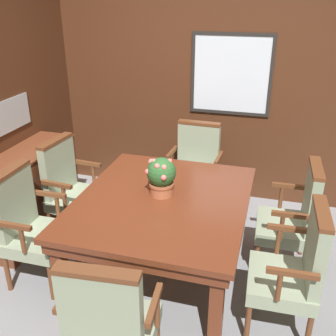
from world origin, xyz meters
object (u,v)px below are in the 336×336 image
at_px(chair_head_far, 196,166).
at_px(potted_plant, 161,176).
at_px(chair_left_far, 70,186).
at_px(chair_right_far, 295,216).
at_px(chair_left_near, 30,224).
at_px(chair_right_near, 295,268).
at_px(chair_head_near, 109,324).
at_px(dining_table, 163,208).
at_px(sideboard_cabinet, 29,193).

height_order(chair_head_far, potted_plant, potted_plant).
bearing_deg(potted_plant, chair_left_far, 164.21).
bearing_deg(chair_right_far, chair_left_near, -72.53).
distance_m(chair_head_far, chair_right_near, 1.81).
distance_m(chair_head_near, potted_plant, 1.26).
xyz_separation_m(chair_left_far, chair_right_near, (2.09, -0.69, 0.00)).
xyz_separation_m(chair_right_far, potted_plant, (-1.08, -0.32, 0.38)).
distance_m(chair_right_far, chair_head_near, 1.84).
relative_size(chair_right_far, potted_plant, 3.11).
bearing_deg(chair_head_near, dining_table, -94.18).
relative_size(chair_head_far, chair_head_near, 1.00).
height_order(chair_head_near, sideboard_cabinet, chair_head_near).
bearing_deg(chair_left_far, chair_left_near, -173.73).
xyz_separation_m(chair_head_far, potted_plant, (-0.06, -1.09, 0.38)).
relative_size(chair_right_far, chair_left_far, 1.00).
xyz_separation_m(chair_head_near, chair_left_far, (-1.07, 1.49, 0.00)).
height_order(chair_left_near, potted_plant, potted_plant).
bearing_deg(chair_right_near, chair_left_near, -91.84).
xyz_separation_m(dining_table, chair_right_near, (1.05, -0.34, -0.12)).
distance_m(potted_plant, sideboard_cabinet, 1.54).
height_order(chair_left_near, chair_head_near, same).
distance_m(chair_head_far, sideboard_cabinet, 1.74).
bearing_deg(chair_left_far, chair_right_near, -103.05).
distance_m(chair_left_far, sideboard_cabinet, 0.44).
bearing_deg(sideboard_cabinet, chair_head_near, -43.66).
distance_m(chair_right_far, chair_left_far, 2.10).
bearing_deg(chair_head_far, dining_table, -88.93).
bearing_deg(dining_table, chair_left_near, -161.06).
bearing_deg(chair_right_far, chair_right_near, -2.07).
bearing_deg(dining_table, sideboard_cabinet, 169.44).
bearing_deg(chair_left_far, sideboard_cabinet, 104.14).
xyz_separation_m(chair_head_far, chair_left_far, (-1.07, -0.80, 0.00)).
xyz_separation_m(chair_left_far, sideboard_cabinet, (-0.43, -0.07, -0.10)).
bearing_deg(dining_table, chair_right_near, -18.13).
bearing_deg(chair_head_far, chair_head_near, -87.75).
distance_m(chair_left_near, potted_plant, 1.15).
xyz_separation_m(chair_right_near, potted_plant, (-1.08, 0.40, 0.38)).
bearing_deg(chair_left_near, chair_head_far, -35.69).
bearing_deg(potted_plant, dining_table, -61.67).
xyz_separation_m(chair_head_near, sideboard_cabinet, (-1.49, 1.42, -0.10)).
distance_m(dining_table, sideboard_cabinet, 1.51).
bearing_deg(chair_left_near, potted_plant, -68.30).
height_order(chair_right_far, chair_left_far, same).
bearing_deg(potted_plant, sideboard_cabinet, 171.34).
distance_m(chair_head_far, potted_plant, 1.16).
bearing_deg(sideboard_cabinet, chair_right_far, 2.19).
xyz_separation_m(chair_head_near, chair_right_near, (1.03, 0.81, 0.00)).
bearing_deg(chair_head_far, chair_right_near, -53.18).
bearing_deg(dining_table, chair_right_far, 19.42).
relative_size(chair_right_far, chair_right_near, 1.00).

